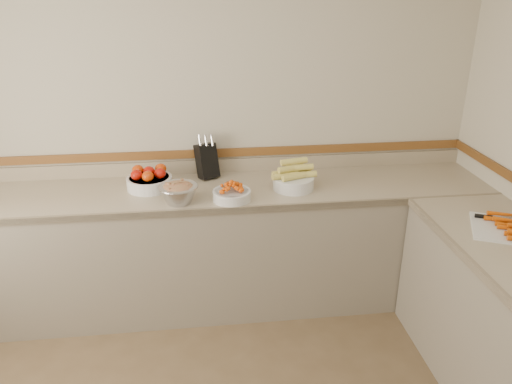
{
  "coord_description": "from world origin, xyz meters",
  "views": [
    {
      "loc": [
        0.01,
        -1.47,
        2.21
      ],
      "look_at": [
        0.35,
        1.35,
        1.0
      ],
      "focal_mm": 35.0,
      "sensor_mm": 36.0,
      "label": 1
    }
  ],
  "objects": [
    {
      "name": "counter_back",
      "position": [
        0.0,
        1.68,
        0.45
      ],
      "size": [
        4.0,
        0.65,
        1.08
      ],
      "color": "tan",
      "rests_on": "ground_plane"
    },
    {
      "name": "rhubarb_bowl",
      "position": [
        -0.13,
        1.47,
        0.97
      ],
      "size": [
        0.25,
        0.25,
        0.14
      ],
      "color": "#B2B2BA",
      "rests_on": "counter_back"
    },
    {
      "name": "knife_block",
      "position": [
        0.06,
        1.9,
        1.03
      ],
      "size": [
        0.19,
        0.2,
        0.32
      ],
      "color": "black",
      "rests_on": "counter_back"
    },
    {
      "name": "back_wall",
      "position": [
        0.0,
        2.0,
        1.3
      ],
      "size": [
        4.0,
        0.0,
        4.0
      ],
      "primitive_type": "plane",
      "rotation": [
        1.57,
        0.0,
        0.0
      ],
      "color": "beige",
      "rests_on": "ground_plane"
    },
    {
      "name": "tomato_bowl",
      "position": [
        -0.33,
        1.74,
        0.96
      ],
      "size": [
        0.31,
        0.31,
        0.15
      ],
      "color": "silver",
      "rests_on": "counter_back"
    },
    {
      "name": "corn_bowl",
      "position": [
        0.64,
        1.62,
        0.97
      ],
      "size": [
        0.31,
        0.28,
        0.21
      ],
      "color": "silver",
      "rests_on": "counter_back"
    },
    {
      "name": "cherry_tomato_bowl",
      "position": [
        0.21,
        1.47,
        0.95
      ],
      "size": [
        0.25,
        0.25,
        0.14
      ],
      "color": "silver",
      "rests_on": "counter_back"
    }
  ]
}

